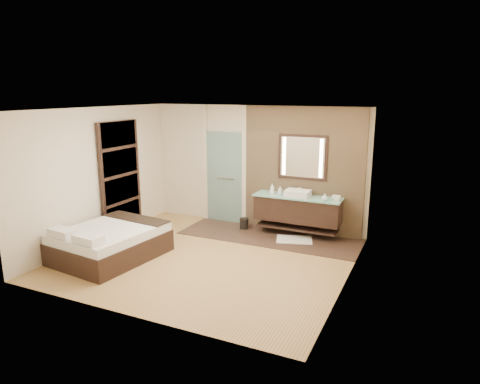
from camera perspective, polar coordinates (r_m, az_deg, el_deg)
The scene contains 15 objects.
floor at distance 7.98m, azimuth -4.30°, elevation -8.82°, with size 5.00×5.00×0.00m, color olive.
tile_strip at distance 9.10m, azimuth 3.94°, elevation -5.92°, with size 3.80×1.30×0.01m, color #33221B.
stone_wall at distance 9.17m, azimuth 8.36°, elevation 2.81°, with size 2.60×0.08×2.70m, color tan.
vanity at distance 9.07m, azimuth 7.67°, elevation -2.28°, with size 1.85×0.55×0.88m.
mirror_unit at distance 9.07m, azimuth 8.33°, elevation 4.61°, with size 1.06×0.04×0.96m.
frosted_door at distance 9.87m, azimuth -2.05°, elevation 2.47°, with size 1.10×0.12×2.70m.
shoji_partition at distance 9.45m, azimuth -15.63°, elevation 1.91°, with size 0.06×1.20×2.40m.
bed at distance 8.25m, azimuth -16.93°, elevation -6.46°, with size 1.66×1.99×0.70m.
bath_mat at distance 8.93m, azimuth 7.25°, elevation -6.31°, with size 0.72×0.50×0.02m, color white.
waste_bin at distance 9.54m, azimuth 0.54°, elevation -4.24°, with size 0.19×0.19×0.24m, color black.
tissue_box at distance 8.76m, azimuth 12.80°, elevation -0.80°, with size 0.12×0.12×0.10m, color silver.
soap_bottle_a at distance 9.07m, azimuth 4.31°, elevation 0.40°, with size 0.09×0.09×0.23m, color white.
soap_bottle_b at distance 9.13m, azimuth 5.37°, elevation 0.27°, with size 0.07×0.07×0.16m, color #B2B2B2.
soap_bottle_c at distance 8.70m, azimuth 11.22°, elevation -0.67°, with size 0.11×0.11×0.14m, color #C2F4EE.
cup at distance 8.85m, azimuth 12.50°, elevation -0.69°, with size 0.11×0.11×0.09m, color silver.
Camera 1 is at (3.61, -6.45, 3.01)m, focal length 32.00 mm.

